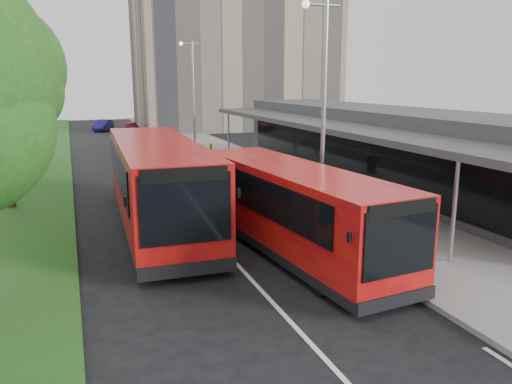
% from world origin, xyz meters
% --- Properties ---
extents(ground, '(120.00, 120.00, 0.00)m').
position_xyz_m(ground, '(0.00, 0.00, 0.00)').
color(ground, black).
rests_on(ground, ground).
extents(pavement, '(5.00, 80.00, 0.15)m').
position_xyz_m(pavement, '(6.00, 20.00, 0.07)').
color(pavement, gray).
rests_on(pavement, ground).
extents(grass_verge, '(5.00, 80.00, 0.10)m').
position_xyz_m(grass_verge, '(-7.00, 20.00, 0.05)').
color(grass_verge, '#204B18').
rests_on(grass_verge, ground).
extents(lane_centre_line, '(0.12, 70.00, 0.01)m').
position_xyz_m(lane_centre_line, '(0.00, 15.00, 0.01)').
color(lane_centre_line, silver).
rests_on(lane_centre_line, ground).
extents(kerb_dashes, '(0.12, 56.00, 0.01)m').
position_xyz_m(kerb_dashes, '(3.30, 19.00, 0.01)').
color(kerb_dashes, silver).
rests_on(kerb_dashes, ground).
extents(office_block, '(22.00, 12.00, 18.00)m').
position_xyz_m(office_block, '(14.00, 42.00, 9.00)').
color(office_block, gray).
rests_on(office_block, ground).
extents(station_building, '(7.70, 26.00, 4.00)m').
position_xyz_m(station_building, '(10.86, 8.00, 2.04)').
color(station_building, '#323335').
rests_on(station_building, ground).
extents(tree_far, '(5.07, 5.07, 8.14)m').
position_xyz_m(tree_far, '(-7.01, 21.05, 5.26)').
color(tree_far, '#372616').
rests_on(tree_far, ground).
extents(lamp_post_near, '(1.44, 0.28, 8.00)m').
position_xyz_m(lamp_post_near, '(4.12, 2.00, 4.72)').
color(lamp_post_near, '#979B9F').
rests_on(lamp_post_near, pavement).
extents(lamp_post_far, '(1.44, 0.28, 8.00)m').
position_xyz_m(lamp_post_far, '(4.12, 22.00, 4.72)').
color(lamp_post_far, '#979B9F').
rests_on(lamp_post_far, pavement).
extents(bus_main, '(3.41, 10.02, 2.78)m').
position_xyz_m(bus_main, '(2.02, -0.25, 1.43)').
color(bus_main, red).
rests_on(bus_main, ground).
extents(bus_second, '(3.33, 11.59, 3.26)m').
position_xyz_m(bus_second, '(-1.52, 4.08, 1.67)').
color(bus_second, red).
rests_on(bus_second, ground).
extents(litter_bin, '(0.74, 0.74, 1.03)m').
position_xyz_m(litter_bin, '(4.96, 10.37, 0.66)').
color(litter_bin, '#3A2617').
rests_on(litter_bin, pavement).
extents(bollard, '(0.22, 0.22, 1.08)m').
position_xyz_m(bollard, '(4.44, 18.40, 0.69)').
color(bollard, yellow).
rests_on(bollard, pavement).
extents(car_near, '(1.99, 4.12, 1.36)m').
position_xyz_m(car_near, '(1.43, 37.81, 0.68)').
color(car_near, '#570C19').
rests_on(car_near, ground).
extents(car_far, '(2.58, 3.93, 1.23)m').
position_xyz_m(car_far, '(-0.94, 43.17, 0.61)').
color(car_far, navy).
rests_on(car_far, ground).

